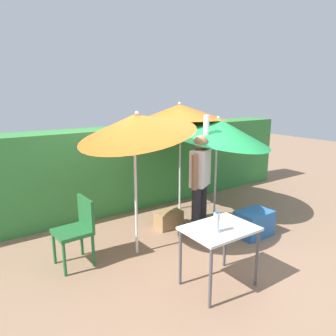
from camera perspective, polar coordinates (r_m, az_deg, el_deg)
name	(u,v)px	position (r m, az deg, el deg)	size (l,w,h in m)	color
ground_plane	(179,242)	(4.98, 2.02, -13.08)	(24.00, 24.00, 0.00)	#937056
hedge_row	(121,168)	(6.25, -8.36, -0.03)	(8.00, 0.70, 1.57)	#38843D
umbrella_rainbow	(180,113)	(5.91, 2.14, 9.83)	(1.71, 1.72, 2.07)	silver
umbrella_orange	(136,125)	(4.15, -5.82, 7.62)	(1.59, 1.56, 2.14)	silver
umbrella_yellow	(218,129)	(5.54, 8.84, 6.98)	(1.94, 1.92, 2.02)	silver
person_vendor	(200,178)	(4.91, 5.73, -1.83)	(0.52, 0.37, 1.88)	black
chair_plastic	(77,227)	(4.37, -15.88, -10.15)	(0.46, 0.46, 0.89)	#236633
cooler_box	(254,223)	(5.29, 15.08, -9.52)	(0.56, 0.39, 0.40)	#2D6BB7
crate_cardboard	(169,219)	(5.42, 0.10, -9.14)	(0.43, 0.29, 0.28)	#9E7A4C
folding_table	(219,235)	(3.76, 9.17, -11.67)	(0.80, 0.60, 0.73)	#4C4C51
bottle_water	(216,222)	(3.56, 8.66, -9.56)	(0.07, 0.07, 0.24)	silver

